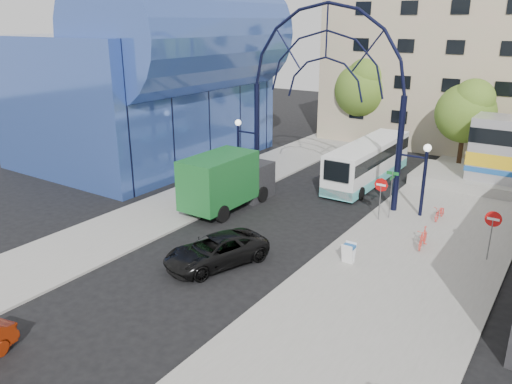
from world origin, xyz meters
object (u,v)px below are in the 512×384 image
Objects in this scene: stop_sign at (381,189)px; green_truck at (228,180)px; gateway_arch at (325,63)px; tree_north_b at (364,87)px; street_name_sign at (392,185)px; city_bus at (368,162)px; black_suv at (216,251)px; do_not_enter_sign at (493,224)px; tree_north_a at (467,110)px; bike_near_a at (440,212)px; sandwich_board at (349,251)px; bike_near_b at (423,238)px.

stop_sign is 9.10m from green_truck.
gateway_arch is 16.72m from tree_north_b.
stop_sign is 0.74m from street_name_sign.
city_bus is 2.09× the size of black_suv.
black_suv is (-10.63, -7.46, -1.27)m from do_not_enter_sign.
green_truck is at bearing -158.47° from street_name_sign.
gateway_arch is 1.95× the size of tree_north_a.
city_bus is at bearing 145.35° from bike_near_a.
bike_near_a is at bearing 75.26° from sandwich_board.
stop_sign is at bearing -62.86° from city_bus.
street_name_sign is 7.24m from city_bus.
black_suv is 13.62m from bike_near_a.
green_truck is at bearing -154.71° from bike_near_a.
stop_sign is 10.53m from black_suv.
city_bus reaches higher than stop_sign.
do_not_enter_sign is 16.86m from tree_north_a.
bike_near_a is (2.51, 1.40, -1.59)m from street_name_sign.
stop_sign reaches higher than black_suv.
do_not_enter_sign is at bearing -19.99° from gateway_arch.
tree_north_b is 21.17m from green_truck.
green_truck is (0.08, -20.88, -3.53)m from tree_north_b.
street_name_sign is 19.81m from tree_north_b.
do_not_enter_sign is 13.05m from black_suv.
do_not_enter_sign is 0.35× the size of tree_north_a.
do_not_enter_sign is 6.85m from sandwich_board.
do_not_enter_sign is 0.49× the size of black_suv.
sandwich_board is at bearing -55.09° from gateway_arch.
tree_north_a is 9.17m from city_bus.
tree_north_b is 4.68× the size of bike_near_b.
do_not_enter_sign is at bearing 3.95° from green_truck.
tree_north_b reaches higher than tree_north_a.
street_name_sign is 11.26m from black_suv.
green_truck is (-8.60, -2.95, -0.26)m from stop_sign.
city_bus is at bearing 62.10° from green_truck.
gateway_arch is at bearing 148.11° from bike_near_b.
sandwich_board is 9.94m from green_truck.
sandwich_board is (0.80, -6.02, -1.25)m from stop_sign.
do_not_enter_sign is 3.30m from bike_near_b.
tree_north_b is at bearing 158.20° from tree_north_a.
gateway_arch is 2.69× the size of black_suv.
sandwich_board is at bearing -126.56° from bike_near_b.
green_truck is at bearing -176.33° from do_not_enter_sign.
tree_north_b is 5.06× the size of bike_near_a.
black_suv is at bearing -120.62° from bike_near_a.
street_name_sign is at bearing -15.07° from gateway_arch.
black_suv reaches higher than bike_near_b.
tree_north_a is (1.32, 13.93, 2.61)m from stop_sign.
black_suv is at bearing -88.17° from gateway_arch.
bike_near_a is at bearing -82.42° from tree_north_a.
green_truck is 12.59m from bike_near_a.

